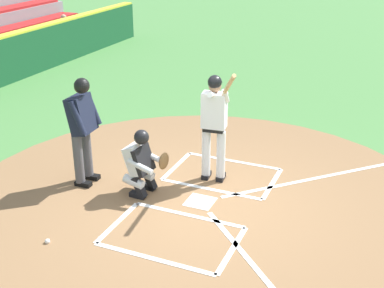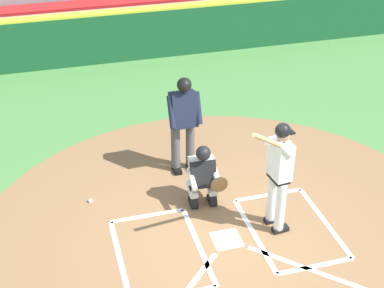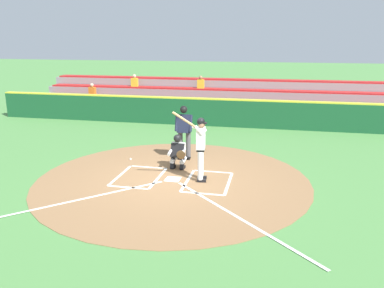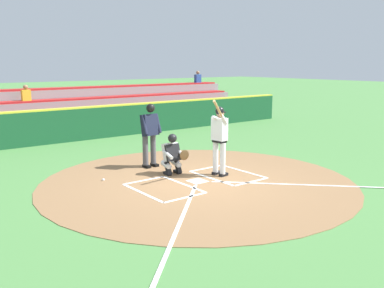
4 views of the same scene
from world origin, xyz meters
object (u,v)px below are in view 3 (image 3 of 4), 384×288
Objects in this scene: catcher at (178,151)px; plate_umpire at (184,129)px; batter at (200,144)px; baseball at (131,159)px.

catcher is 1.17m from plate_umpire.
catcher is at bearing 92.73° from plate_umpire.
batter is 28.76× the size of baseball.
baseball is at bearing -16.57° from catcher.
batter reaches higher than catcher.
batter is 2.17m from plate_umpire.
catcher is at bearing 163.43° from baseball.
baseball is at bearing 16.41° from plate_umpire.
batter reaches higher than baseball.
plate_umpire is (0.05, -1.06, 0.49)m from catcher.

